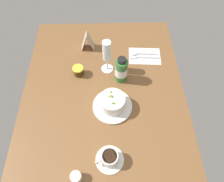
{
  "coord_description": "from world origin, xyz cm",
  "views": [
    {
      "loc": [
        -53.38,
        -2.94,
        87.94
      ],
      "look_at": [
        -3.87,
        -4.24,
        8.82
      ],
      "focal_mm": 31.9,
      "sensor_mm": 36.0,
      "label": 1
    }
  ],
  "objects_px": {
    "cutlery_setting": "(144,56)",
    "menu_card": "(87,41)",
    "coffee_cup": "(109,158)",
    "wine_glass": "(107,53)",
    "jam_jar": "(78,71)",
    "sauce_bottle_green": "(121,70)",
    "creamer_jug": "(76,177)",
    "porridge_bowl": "(112,103)"
  },
  "relations": [
    {
      "from": "cutlery_setting",
      "to": "menu_card",
      "type": "relative_size",
      "value": 1.82
    },
    {
      "from": "coffee_cup",
      "to": "wine_glass",
      "type": "height_order",
      "value": "wine_glass"
    },
    {
      "from": "jam_jar",
      "to": "wine_glass",
      "type": "bearing_deg",
      "value": -78.43
    },
    {
      "from": "sauce_bottle_green",
      "to": "wine_glass",
      "type": "bearing_deg",
      "value": 45.89
    },
    {
      "from": "coffee_cup",
      "to": "creamer_jug",
      "type": "height_order",
      "value": "coffee_cup"
    },
    {
      "from": "creamer_jug",
      "to": "sauce_bottle_green",
      "type": "relative_size",
      "value": 0.34
    },
    {
      "from": "coffee_cup",
      "to": "wine_glass",
      "type": "distance_m",
      "value": 0.51
    },
    {
      "from": "menu_card",
      "to": "jam_jar",
      "type": "bearing_deg",
      "value": 167.77
    },
    {
      "from": "jam_jar",
      "to": "sauce_bottle_green",
      "type": "distance_m",
      "value": 0.24
    },
    {
      "from": "creamer_jug",
      "to": "sauce_bottle_green",
      "type": "height_order",
      "value": "sauce_bottle_green"
    },
    {
      "from": "cutlery_setting",
      "to": "wine_glass",
      "type": "xyz_separation_m",
      "value": [
        -0.09,
        0.22,
        0.13
      ]
    },
    {
      "from": "coffee_cup",
      "to": "creamer_jug",
      "type": "xyz_separation_m",
      "value": [
        -0.07,
        0.13,
        -0.01
      ]
    },
    {
      "from": "creamer_jug",
      "to": "wine_glass",
      "type": "relative_size",
      "value": 0.27
    },
    {
      "from": "jam_jar",
      "to": "sauce_bottle_green",
      "type": "bearing_deg",
      "value": -99.38
    },
    {
      "from": "cutlery_setting",
      "to": "sauce_bottle_green",
      "type": "distance_m",
      "value": 0.22
    },
    {
      "from": "coffee_cup",
      "to": "menu_card",
      "type": "height_order",
      "value": "menu_card"
    },
    {
      "from": "coffee_cup",
      "to": "sauce_bottle_green",
      "type": "distance_m",
      "value": 0.44
    },
    {
      "from": "cutlery_setting",
      "to": "jam_jar",
      "type": "height_order",
      "value": "jam_jar"
    },
    {
      "from": "porridge_bowl",
      "to": "jam_jar",
      "type": "height_order",
      "value": "porridge_bowl"
    },
    {
      "from": "porridge_bowl",
      "to": "creamer_jug",
      "type": "distance_m",
      "value": 0.36
    },
    {
      "from": "coffee_cup",
      "to": "sauce_bottle_green",
      "type": "bearing_deg",
      "value": -9.19
    },
    {
      "from": "coffee_cup",
      "to": "menu_card",
      "type": "distance_m",
      "value": 0.67
    },
    {
      "from": "porridge_bowl",
      "to": "wine_glass",
      "type": "height_order",
      "value": "wine_glass"
    },
    {
      "from": "creamer_jug",
      "to": "menu_card",
      "type": "height_order",
      "value": "menu_card"
    },
    {
      "from": "wine_glass",
      "to": "cutlery_setting",
      "type": "bearing_deg",
      "value": -67.82
    },
    {
      "from": "porridge_bowl",
      "to": "creamer_jug",
      "type": "xyz_separation_m",
      "value": [
        -0.32,
        0.15,
        -0.02
      ]
    },
    {
      "from": "wine_glass",
      "to": "sauce_bottle_green",
      "type": "bearing_deg",
      "value": -134.11
    },
    {
      "from": "porridge_bowl",
      "to": "menu_card",
      "type": "xyz_separation_m",
      "value": [
        0.41,
        0.14,
        0.01
      ]
    },
    {
      "from": "coffee_cup",
      "to": "jam_jar",
      "type": "relative_size",
      "value": 2.1
    },
    {
      "from": "wine_glass",
      "to": "sauce_bottle_green",
      "type": "xyz_separation_m",
      "value": [
        -0.07,
        -0.07,
        -0.06
      ]
    },
    {
      "from": "porridge_bowl",
      "to": "coffee_cup",
      "type": "distance_m",
      "value": 0.26
    },
    {
      "from": "coffee_cup",
      "to": "creamer_jug",
      "type": "relative_size",
      "value": 2.26
    },
    {
      "from": "porridge_bowl",
      "to": "menu_card",
      "type": "bearing_deg",
      "value": 18.46
    },
    {
      "from": "sauce_bottle_green",
      "to": "creamer_jug",
      "type": "bearing_deg",
      "value": 157.72
    },
    {
      "from": "porridge_bowl",
      "to": "sauce_bottle_green",
      "type": "distance_m",
      "value": 0.18
    },
    {
      "from": "creamer_jug",
      "to": "jam_jar",
      "type": "bearing_deg",
      "value": 2.7
    },
    {
      "from": "coffee_cup",
      "to": "porridge_bowl",
      "type": "bearing_deg",
      "value": -4.31
    },
    {
      "from": "sauce_bottle_green",
      "to": "jam_jar",
      "type": "bearing_deg",
      "value": 80.62
    },
    {
      "from": "porridge_bowl",
      "to": "coffee_cup",
      "type": "xyz_separation_m",
      "value": [
        -0.26,
        0.02,
        -0.01
      ]
    },
    {
      "from": "porridge_bowl",
      "to": "coffee_cup",
      "type": "bearing_deg",
      "value": 175.69
    },
    {
      "from": "coffee_cup",
      "to": "wine_glass",
      "type": "xyz_separation_m",
      "value": [
        0.5,
        0.0,
        0.1
      ]
    },
    {
      "from": "wine_glass",
      "to": "menu_card",
      "type": "xyz_separation_m",
      "value": [
        0.17,
        0.11,
        -0.08
      ]
    }
  ]
}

